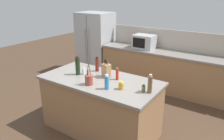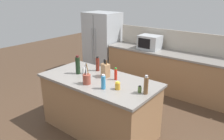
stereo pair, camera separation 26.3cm
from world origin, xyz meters
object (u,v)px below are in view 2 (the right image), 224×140
object	(u,v)px
utensil_crock	(87,79)
honey_jar	(118,86)
dish_soap_bottle	(103,82)
hot_sauce_bottle	(116,74)
microwave	(150,42)
pepper_grinder	(146,85)
wine_bottle	(78,65)
vinegar_bottle	(98,64)
salt_shaker	(84,71)
spice_jar_oregano	(140,89)
knife_block	(105,70)
refrigerator	(102,43)

from	to	relation	value
utensil_crock	honey_jar	distance (m)	0.50
honey_jar	dish_soap_bottle	world-z (taller)	dish_soap_bottle
dish_soap_bottle	hot_sauce_bottle	bearing A→B (deg)	100.25
honey_jar	dish_soap_bottle	xyz separation A→B (m)	(-0.17, -0.11, 0.05)
microwave	utensil_crock	bearing A→B (deg)	-83.14
pepper_grinder	wine_bottle	bearing A→B (deg)	-178.61
vinegar_bottle	microwave	bearing A→B (deg)	91.16
hot_sauce_bottle	utensil_crock	bearing A→B (deg)	-121.30
microwave	salt_shaker	size ratio (longest dim) A/B	4.53
spice_jar_oregano	pepper_grinder	distance (m)	0.12
salt_shaker	knife_block	bearing A→B (deg)	16.04
dish_soap_bottle	salt_shaker	bearing A→B (deg)	158.13
refrigerator	pepper_grinder	size ratio (longest dim) A/B	6.40
utensil_crock	wine_bottle	xyz separation A→B (m)	(-0.42, 0.22, 0.07)
microwave	vinegar_bottle	world-z (taller)	microwave
utensil_crock	microwave	bearing A→B (deg)	96.86
dish_soap_bottle	refrigerator	bearing A→B (deg)	130.83
dish_soap_bottle	vinegar_bottle	bearing A→B (deg)	137.82
refrigerator	dish_soap_bottle	xyz separation A→B (m)	(2.15, -2.49, 0.19)
utensil_crock	salt_shaker	size ratio (longest dim) A/B	2.87
pepper_grinder	hot_sauce_bottle	bearing A→B (deg)	166.56
refrigerator	honey_jar	world-z (taller)	refrigerator
hot_sauce_bottle	pepper_grinder	bearing A→B (deg)	-13.44
microwave	dish_soap_bottle	xyz separation A→B (m)	(0.61, -2.44, -0.06)
spice_jar_oregano	vinegar_bottle	world-z (taller)	vinegar_bottle
salt_shaker	spice_jar_oregano	bearing A→B (deg)	-2.30
utensil_crock	hot_sauce_bottle	xyz separation A→B (m)	(0.24, 0.40, 0.01)
refrigerator	salt_shaker	xyz separation A→B (m)	(1.49, -2.22, 0.13)
pepper_grinder	dish_soap_bottle	distance (m)	0.60
wine_bottle	utensil_crock	bearing A→B (deg)	-27.68
pepper_grinder	salt_shaker	xyz separation A→B (m)	(-1.22, 0.03, -0.07)
utensil_crock	spice_jar_oregano	bearing A→B (deg)	17.00
refrigerator	salt_shaker	bearing A→B (deg)	-56.20
refrigerator	honey_jar	size ratio (longest dim) A/B	14.71
knife_block	dish_soap_bottle	size ratio (longest dim) A/B	1.32
pepper_grinder	utensil_crock	bearing A→B (deg)	-163.92
utensil_crock	spice_jar_oregano	world-z (taller)	utensil_crock
refrigerator	wine_bottle	world-z (taller)	refrigerator
spice_jar_oregano	knife_block	bearing A→B (deg)	168.14
wine_bottle	salt_shaker	world-z (taller)	wine_bottle
knife_block	dish_soap_bottle	distance (m)	0.47
vinegar_bottle	dish_soap_bottle	bearing A→B (deg)	-42.18
microwave	spice_jar_oregano	world-z (taller)	microwave
microwave	refrigerator	bearing A→B (deg)	178.09
utensil_crock	pepper_grinder	size ratio (longest dim) A/B	1.19
microwave	dish_soap_bottle	world-z (taller)	microwave
dish_soap_bottle	knife_block	bearing A→B (deg)	126.16
vinegar_bottle	utensil_crock	bearing A→B (deg)	-64.38
microwave	utensil_crock	world-z (taller)	microwave
hot_sauce_bottle	microwave	bearing A→B (deg)	104.69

